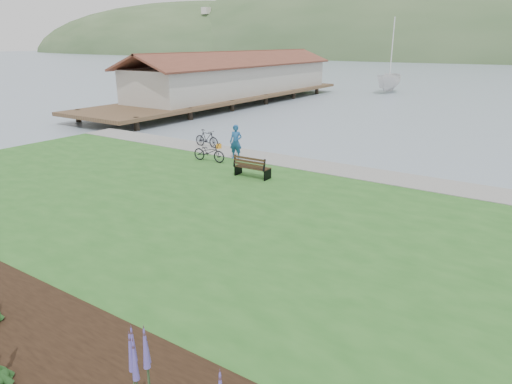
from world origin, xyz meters
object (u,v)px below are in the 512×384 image
Objects in this scene: park_bench at (251,167)px; person at (236,139)px; sailboat at (388,93)px; bicycle_a at (209,152)px.

park_bench is 0.79× the size of person.
person is at bearing 136.05° from park_bench.
park_bench is 0.06× the size of sailboat.
park_bench is 0.89× the size of bicycle_a.
park_bench is 3.69m from person.
person is 0.07× the size of sailboat.
park_bench is at bearing -58.33° from person.
sailboat reaches higher than park_bench.
person is 1.13× the size of bicycle_a.
bicycle_a is (-0.82, -1.25, -0.57)m from person.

